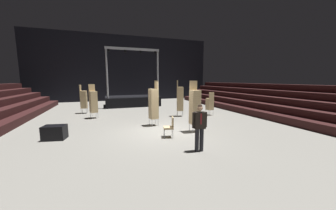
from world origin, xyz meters
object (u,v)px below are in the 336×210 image
(chair_stack_front_right, at_px, (195,107))
(chair_stack_mid_left, at_px, (154,103))
(chair_stack_mid_right, at_px, (84,99))
(loose_chair_near_man, at_px, (170,126))
(chair_stack_front_left, at_px, (210,104))
(equipment_road_case, at_px, (55,132))
(man_with_tie, at_px, (200,125))
(stage_riser, at_px, (132,100))
(chair_stack_rear_left, at_px, (180,98))
(chair_stack_mid_centre, at_px, (93,101))

(chair_stack_front_right, relative_size, chair_stack_mid_left, 1.00)
(chair_stack_mid_right, relative_size, loose_chair_near_man, 2.35)
(chair_stack_front_left, distance_m, equipment_road_case, 9.76)
(chair_stack_mid_left, xyz_separation_m, loose_chair_near_man, (0.15, -2.29, -0.75))
(chair_stack_mid_left, distance_m, loose_chair_near_man, 2.42)
(equipment_road_case, bearing_deg, loose_chair_near_man, -15.80)
(man_with_tie, bearing_deg, stage_riser, -81.55)
(stage_riser, relative_size, chair_stack_front_left, 3.20)
(stage_riser, xyz_separation_m, chair_stack_mid_left, (-0.05, -8.61, 0.71))
(man_with_tie, distance_m, loose_chair_near_man, 2.01)
(chair_stack_mid_right, height_order, chair_stack_rear_left, chair_stack_rear_left)
(chair_stack_mid_centre, relative_size, chair_stack_rear_left, 0.90)
(equipment_road_case, bearing_deg, chair_stack_mid_centre, 71.28)
(stage_riser, bearing_deg, chair_stack_mid_right, -143.03)
(chair_stack_front_left, relative_size, chair_stack_front_right, 0.67)
(chair_stack_front_right, bearing_deg, chair_stack_mid_centre, -48.12)
(stage_riser, height_order, chair_stack_mid_centre, stage_riser)
(chair_stack_front_left, bearing_deg, equipment_road_case, -168.51)
(man_with_tie, xyz_separation_m, loose_chair_near_man, (-0.45, 1.91, -0.45))
(stage_riser, bearing_deg, loose_chair_near_man, -89.46)
(chair_stack_mid_right, height_order, equipment_road_case, chair_stack_mid_right)
(chair_stack_front_right, distance_m, chair_stack_rear_left, 3.96)
(chair_stack_front_right, bearing_deg, stage_riser, -83.39)
(chair_stack_mid_centre, height_order, loose_chair_near_man, chair_stack_mid_centre)
(chair_stack_mid_centre, distance_m, loose_chair_near_man, 6.58)
(stage_riser, distance_m, equipment_road_case, 10.66)
(chair_stack_front_left, height_order, chair_stack_mid_right, chair_stack_mid_right)
(chair_stack_front_left, xyz_separation_m, chair_stack_mid_left, (-4.68, -1.59, 0.42))
(chair_stack_mid_centre, bearing_deg, stage_riser, -142.21)
(chair_stack_mid_right, distance_m, loose_chair_near_man, 8.88)
(chair_stack_mid_right, height_order, loose_chair_near_man, chair_stack_mid_right)
(chair_stack_rear_left, bearing_deg, chair_stack_mid_left, -33.49)
(chair_stack_front_right, bearing_deg, man_with_tie, 64.41)
(stage_riser, height_order, chair_stack_mid_right, stage_riser)
(chair_stack_front_left, bearing_deg, man_with_tie, -128.59)
(chair_stack_front_left, bearing_deg, chair_stack_mid_left, -164.61)
(stage_riser, distance_m, chair_stack_front_left, 8.42)
(chair_stack_mid_centre, bearing_deg, chair_stack_mid_left, 115.51)
(chair_stack_rear_left, xyz_separation_m, loose_chair_near_man, (-2.31, -4.27, -0.75))
(stage_riser, relative_size, loose_chair_near_man, 5.79)
(equipment_road_case, bearing_deg, chair_stack_mid_left, 10.88)
(chair_stack_mid_centre, xyz_separation_m, chair_stack_rear_left, (5.79, -1.29, 0.13))
(equipment_road_case, bearing_deg, man_with_tie, -31.68)
(chair_stack_mid_left, relative_size, chair_stack_mid_right, 1.15)
(chair_stack_front_left, distance_m, chair_stack_mid_centre, 8.18)
(chair_stack_front_right, bearing_deg, chair_stack_rear_left, -104.31)
(chair_stack_front_right, bearing_deg, chair_stack_front_left, -133.27)
(chair_stack_mid_right, xyz_separation_m, chair_stack_mid_centre, (0.81, -2.21, 0.04))
(chair_stack_mid_left, distance_m, chair_stack_mid_centre, 4.66)
(chair_stack_front_left, height_order, chair_stack_front_right, chair_stack_front_right)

